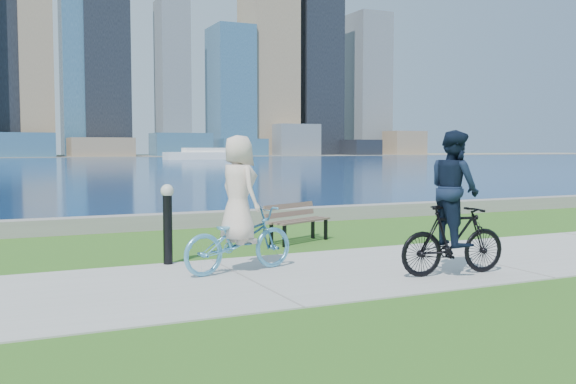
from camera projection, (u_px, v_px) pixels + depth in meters
name	position (u px, v px, depth m)	size (l,w,h in m)	color
ground	(472.00, 260.00, 10.75)	(320.00, 320.00, 0.00)	#295917
concrete_path	(472.00, 259.00, 10.74)	(80.00, 3.50, 0.02)	#9F9F9A
seawall	(307.00, 214.00, 16.35)	(90.00, 0.50, 0.35)	gray
bay_water	(60.00, 163.00, 75.96)	(320.00, 131.00, 0.01)	navy
far_shore	(32.00, 156.00, 128.49)	(320.00, 30.00, 0.12)	slate
city_skyline	(49.00, 46.00, 127.90)	(176.44, 23.26, 76.00)	#876E53
ferry_far	(208.00, 155.00, 98.69)	(13.26, 3.79, 1.80)	white
park_bench	(296.00, 219.00, 12.72)	(1.56, 1.09, 0.77)	black
bollard_lamp	(168.00, 219.00, 10.20)	(0.21, 0.21, 1.30)	black
cyclist_woman	(239.00, 221.00, 9.56)	(1.01, 1.94, 2.04)	#56A7D2
cyclist_man	(454.00, 214.00, 9.32)	(0.70, 1.74, 2.11)	black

